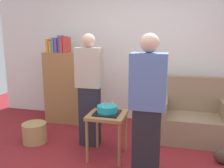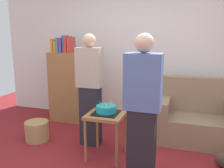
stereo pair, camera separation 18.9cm
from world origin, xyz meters
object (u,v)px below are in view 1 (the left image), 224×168
object	(u,v)px
bookshelf	(67,86)
side_table	(107,120)
person_blowing_candles	(89,90)
couch	(192,117)
wicker_basket	(35,133)
birthday_cake	(107,110)
person_holding_cake	(147,113)

from	to	relation	value
bookshelf	side_table	bearing A→B (deg)	-46.00
side_table	person_blowing_candles	distance (m)	0.56
couch	side_table	size ratio (longest dim) A/B	1.81
wicker_basket	birthday_cake	bearing A→B (deg)	-7.13
side_table	bookshelf	bearing A→B (deg)	134.00
side_table	person_blowing_candles	bearing A→B (deg)	139.26
wicker_basket	couch	bearing A→B (deg)	17.94
birthday_cake	person_blowing_candles	world-z (taller)	person_blowing_candles
person_holding_cake	birthday_cake	bearing A→B (deg)	-51.07
bookshelf	birthday_cake	size ratio (longest dim) A/B	5.01
couch	person_holding_cake	world-z (taller)	person_holding_cake
couch	bookshelf	world-z (taller)	bookshelf
birthday_cake	person_holding_cake	xyz separation A→B (m)	(0.57, -0.51, 0.17)
couch	bookshelf	bearing A→B (deg)	174.59
bookshelf	wicker_basket	world-z (taller)	bookshelf
couch	person_blowing_candles	bearing A→B (deg)	-157.92
person_blowing_candles	wicker_basket	size ratio (longest dim) A/B	4.53
person_blowing_candles	person_holding_cake	size ratio (longest dim) A/B	1.00
couch	birthday_cake	xyz separation A→B (m)	(-1.14, -0.90, 0.32)
side_table	wicker_basket	xyz separation A→B (m)	(-1.19, 0.15, -0.36)
side_table	person_blowing_candles	size ratio (longest dim) A/B	0.37
couch	wicker_basket	world-z (taller)	couch
bookshelf	side_table	xyz separation A→B (m)	(1.07, -1.11, -0.17)
person_blowing_candles	wicker_basket	xyz separation A→B (m)	(-0.84, -0.15, -0.68)
couch	person_holding_cake	bearing A→B (deg)	-111.95
bookshelf	person_holding_cake	bearing A→B (deg)	-44.68
birthday_cake	person_holding_cake	size ratio (longest dim) A/B	0.20
side_table	birthday_cake	size ratio (longest dim) A/B	1.90
person_holding_cake	side_table	bearing A→B (deg)	-51.07
side_table	wicker_basket	bearing A→B (deg)	172.87
person_blowing_candles	wicker_basket	world-z (taller)	person_blowing_candles
bookshelf	side_table	distance (m)	1.56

